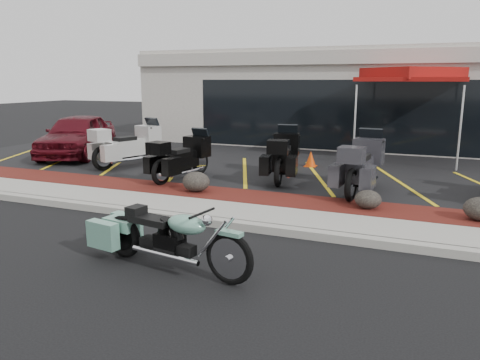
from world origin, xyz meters
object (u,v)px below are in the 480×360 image
at_px(touring_white, 152,140).
at_px(traffic_cone, 311,159).
at_px(popup_canopy, 412,76).
at_px(hero_cruiser, 229,251).
at_px(parked_car, 77,135).

height_order(touring_white, traffic_cone, touring_white).
height_order(touring_white, popup_canopy, popup_canopy).
xyz_separation_m(touring_white, popup_canopy, (7.60, 3.79, 2.03)).
height_order(hero_cruiser, parked_car, parked_car).
relative_size(touring_white, traffic_cone, 5.27).
height_order(hero_cruiser, touring_white, touring_white).
distance_m(touring_white, popup_canopy, 8.73).
bearing_deg(hero_cruiser, touring_white, 138.34).
height_order(hero_cruiser, traffic_cone, hero_cruiser).
bearing_deg(popup_canopy, parked_car, -169.47).
relative_size(traffic_cone, popup_canopy, 0.13).
height_order(parked_car, traffic_cone, parked_car).
xyz_separation_m(hero_cruiser, parked_car, (-9.10, 7.48, 0.39)).
relative_size(touring_white, parked_car, 0.58).
distance_m(hero_cruiser, traffic_cone, 8.62).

